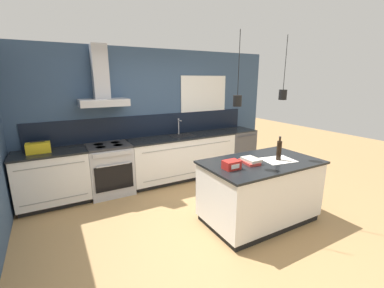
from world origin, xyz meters
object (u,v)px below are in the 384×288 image
(oven_range, at_px, (110,169))
(red_supply_box, at_px, (231,165))
(bottle_on_island, at_px, (279,150))
(book_stack, at_px, (250,161))
(dishwasher, at_px, (237,149))
(yellow_toolbox, at_px, (38,148))

(oven_range, bearing_deg, red_supply_box, -61.47)
(bottle_on_island, bearing_deg, book_stack, 168.23)
(red_supply_box, bearing_deg, oven_range, 118.53)
(book_stack, bearing_deg, dishwasher, 54.94)
(oven_range, relative_size, red_supply_box, 4.35)
(dishwasher, xyz_separation_m, bottle_on_island, (-0.97, -2.09, 0.60))
(oven_range, bearing_deg, bottle_on_island, -47.35)
(oven_range, height_order, yellow_toolbox, yellow_toolbox)
(book_stack, relative_size, red_supply_box, 1.54)
(yellow_toolbox, bearing_deg, dishwasher, -0.00)
(dishwasher, bearing_deg, red_supply_box, -130.71)
(book_stack, height_order, red_supply_box, red_supply_box)
(red_supply_box, height_order, yellow_toolbox, yellow_toolbox)
(oven_range, xyz_separation_m, dishwasher, (2.89, 0.00, -0.00))
(oven_range, relative_size, dishwasher, 1.00)
(red_supply_box, bearing_deg, book_stack, 9.05)
(bottle_on_island, height_order, red_supply_box, bottle_on_island)
(oven_range, distance_m, bottle_on_island, 2.91)
(bottle_on_island, distance_m, yellow_toolbox, 3.64)
(red_supply_box, distance_m, yellow_toolbox, 2.99)
(yellow_toolbox, bearing_deg, bottle_on_island, -35.12)
(book_stack, height_order, yellow_toolbox, yellow_toolbox)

